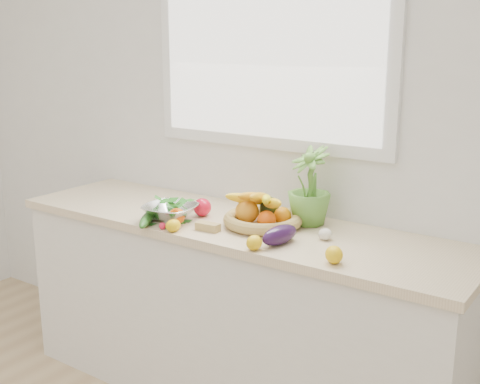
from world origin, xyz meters
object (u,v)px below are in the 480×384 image
Objects in this scene: potted_herb at (309,185)px; colander_with_spinach at (170,208)px; apple at (202,207)px; fruit_basket at (262,215)px; eggplant at (280,235)px; cucumber at (147,219)px.

colander_with_spinach is at bearing -149.86° from potted_herb.
potted_herb is 0.64m from colander_with_spinach.
apple is 0.17m from colander_with_spinach.
fruit_basket is 0.43m from colander_with_spinach.
potted_herb reaches higher than apple.
eggplant is 0.34m from potted_herb.
eggplant is at bearing 0.77° from colander_with_spinach.
apple is 0.32m from fruit_basket.
cucumber is 0.52m from fruit_basket.
fruit_basket is (-0.19, 0.17, 0.01)m from eggplant.
eggplant is 0.56× the size of potted_herb.
fruit_basket is at bearing 24.22° from colander_with_spinach.
colander_with_spinach reaches higher than apple.
eggplant is 0.80× the size of cucumber.
cucumber is 0.12m from colander_with_spinach.
eggplant is at bearing -40.89° from fruit_basket.
potted_herb reaches higher than eggplant.
apple is 0.34× the size of cucumber.
fruit_basket is at bearing 4.36° from apple.
apple reaches higher than cucumber.
eggplant reaches higher than cucumber.
apple is 0.24× the size of potted_herb.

